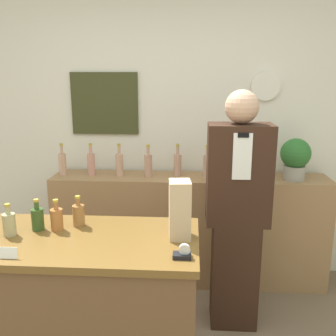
{
  "coord_description": "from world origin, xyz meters",
  "views": [
    {
      "loc": [
        0.2,
        -1.34,
        1.8
      ],
      "look_at": [
        0.04,
        1.14,
        1.19
      ],
      "focal_mm": 40.0,
      "sensor_mm": 36.0,
      "label": 1
    }
  ],
  "objects_px": {
    "potted_plant": "(295,157)",
    "tape_dispenser": "(183,253)",
    "paper_bag": "(180,210)",
    "shopkeeper": "(237,214)"
  },
  "relations": [
    {
      "from": "potted_plant",
      "to": "tape_dispenser",
      "type": "bearing_deg",
      "value": -122.57
    },
    {
      "from": "paper_bag",
      "to": "tape_dispenser",
      "type": "xyz_separation_m",
      "value": [
        0.02,
        -0.24,
        -0.14
      ]
    },
    {
      "from": "paper_bag",
      "to": "potted_plant",
      "type": "bearing_deg",
      "value": 51.64
    },
    {
      "from": "paper_bag",
      "to": "tape_dispenser",
      "type": "relative_size",
      "value": 3.58
    },
    {
      "from": "shopkeeper",
      "to": "paper_bag",
      "type": "xyz_separation_m",
      "value": [
        -0.38,
        -0.6,
        0.24
      ]
    },
    {
      "from": "tape_dispenser",
      "to": "shopkeeper",
      "type": "bearing_deg",
      "value": 66.67
    },
    {
      "from": "shopkeeper",
      "to": "paper_bag",
      "type": "relative_size",
      "value": 5.32
    },
    {
      "from": "shopkeeper",
      "to": "tape_dispenser",
      "type": "bearing_deg",
      "value": -113.33
    },
    {
      "from": "tape_dispenser",
      "to": "potted_plant",
      "type": "bearing_deg",
      "value": 57.43
    },
    {
      "from": "shopkeeper",
      "to": "paper_bag",
      "type": "distance_m",
      "value": 0.75
    }
  ]
}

